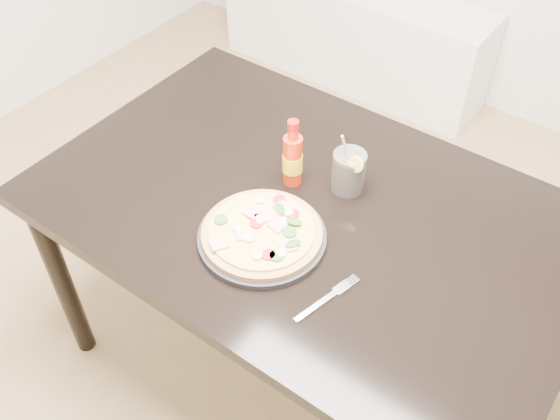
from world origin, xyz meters
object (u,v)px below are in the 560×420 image
Objects in this scene: pizza at (262,232)px; fork at (329,297)px; cola_cup at (348,172)px; hot_sauce_bottle at (293,159)px; dining_table at (306,227)px; media_console at (353,33)px; plate at (262,237)px.

pizza reaches higher than fork.
cola_cup is at bearing 129.39° from fork.
hot_sauce_bottle is at bearing 151.32° from fork.
cola_cup is (0.13, 0.07, -0.02)m from hot_sauce_bottle.
dining_table is at bearing -30.87° from hot_sauce_bottle.
dining_table is 1.83m from media_console.
hot_sauce_bottle is at bearing -65.44° from media_console.
cola_cup reaches higher than dining_table.
dining_table is 0.31m from fork.
hot_sauce_bottle is 0.15m from cola_cup.
dining_table is at bearing -63.65° from media_console.
fork is at bearing -64.44° from cola_cup.
plate is at bearing -103.98° from cola_cup.
fork is (0.21, -0.22, 0.09)m from dining_table.
dining_table is 7.02× the size of hot_sauce_bottle.
cola_cup reaches higher than plate.
cola_cup is 0.94× the size of fork.
cola_cup is (0.07, 0.28, 0.03)m from pizza.
dining_table is 4.76× the size of pizza.
hot_sauce_bottle reaches higher than cola_cup.
cola_cup reaches higher than pizza.
fork is (0.23, -0.05, -0.01)m from plate.
dining_table is at bearing 147.51° from fork.
media_console is (-0.77, 1.76, -0.53)m from pizza.
media_console is at bearing 113.58° from plate.
pizza is at bearing -66.39° from media_console.
hot_sauce_bottle is (-0.06, 0.21, 0.07)m from plate.
media_console is at bearing 113.61° from pizza.
hot_sauce_bottle is (-0.08, 0.05, 0.16)m from dining_table.
pizza is at bearing -179.22° from fork.
plate is 0.23m from fork.
dining_table is at bearing 82.36° from pizza.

